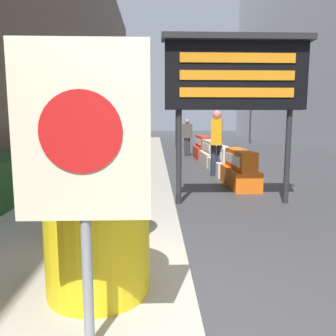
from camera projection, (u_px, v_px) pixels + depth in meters
ground_plane at (199, 331)px, 2.31m from camera, size 120.00×120.00×0.00m
barrel_drum_foreground at (98, 240)px, 2.52m from camera, size 0.82×0.82×0.81m
barrel_drum_middle at (106, 205)px, 3.59m from camera, size 0.82×0.82×0.81m
warning_sign at (82, 148)px, 1.74m from camera, size 0.73×0.08×1.73m
message_board at (236, 76)px, 5.66m from camera, size 2.58×0.36×2.93m
jersey_barrier_orange_far at (240, 170)px, 7.50m from camera, size 0.57×1.65×0.85m
jersey_barrier_white at (222, 162)px, 9.45m from camera, size 0.58×1.79×0.77m
jersey_barrier_cream at (211, 154)px, 11.49m from camera, size 0.57×1.90×0.84m
jersey_barrier_red_striped at (202, 148)px, 13.54m from camera, size 0.62×1.83×0.93m
traffic_cone_near at (222, 162)px, 9.55m from camera, size 0.36×0.36×0.64m
traffic_light_near_curb at (177, 98)px, 19.13m from camera, size 0.28×0.45×4.01m
traffic_light_far_side at (251, 107)px, 22.88m from camera, size 0.28×0.45×3.54m
pedestrian_worker at (217, 138)px, 8.90m from camera, size 0.38×0.52×1.79m
pedestrian_passerby at (187, 134)px, 14.40m from camera, size 0.46×0.32×1.63m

